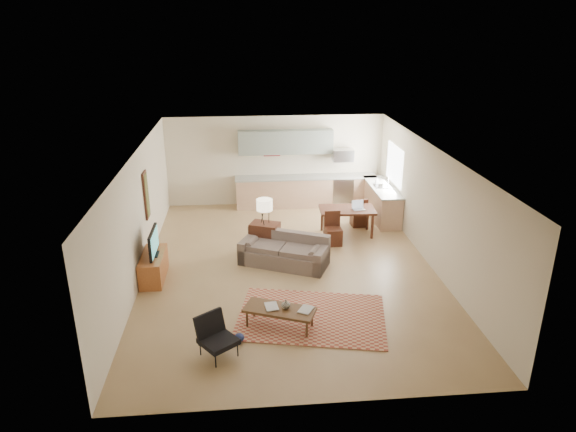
{
  "coord_description": "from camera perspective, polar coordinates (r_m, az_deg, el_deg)",
  "views": [
    {
      "loc": [
        -0.99,
        -10.52,
        5.28
      ],
      "look_at": [
        0.0,
        0.3,
        1.15
      ],
      "focal_mm": 32.0,
      "sensor_mm": 36.0,
      "label": 1
    }
  ],
  "objects": [
    {
      "name": "soap_bottle",
      "position": [
        14.93,
        9.85,
        3.9
      ],
      "size": [
        0.09,
        0.09,
        0.19
      ],
      "primitive_type": "imported",
      "rotation": [
        0.0,
        0.0,
        -0.02
      ],
      "color": "beige",
      "rests_on": "kitchen_counter_right"
    },
    {
      "name": "window_right",
      "position": [
        14.65,
        11.75,
        5.62
      ],
      "size": [
        0.02,
        1.4,
        1.05
      ],
      "primitive_type": "cube",
      "color": "white",
      "rests_on": "room"
    },
    {
      "name": "armchair",
      "position": [
        8.85,
        -7.75,
        -13.23
      ],
      "size": [
        0.88,
        0.88,
        0.72
      ],
      "primitive_type": null,
      "rotation": [
        0.0,
        0.0,
        0.65
      ],
      "color": "black",
      "rests_on": "floor"
    },
    {
      "name": "table_lamp",
      "position": [
        12.12,
        -2.62,
        0.56
      ],
      "size": [
        0.47,
        0.47,
        0.62
      ],
      "primitive_type": null,
      "rotation": [
        0.0,
        0.0,
        -0.27
      ],
      "color": "beige",
      "rests_on": "console_table"
    },
    {
      "name": "upper_cabinets",
      "position": [
        15.28,
        -0.26,
        8.22
      ],
      "size": [
        2.8,
        0.34,
        0.7
      ],
      "primitive_type": "cube",
      "color": "gray",
      "rests_on": "room"
    },
    {
      "name": "kitchen_microwave",
      "position": [
        15.48,
        6.11,
        6.75
      ],
      "size": [
        0.62,
        0.4,
        0.35
      ],
      "primitive_type": "cube",
      "color": "#A5A8AD",
      "rests_on": "room"
    },
    {
      "name": "dining_chair_far",
      "position": [
        14.17,
        7.86,
        0.5
      ],
      "size": [
        0.42,
        0.43,
        0.82
      ],
      "primitive_type": null,
      "rotation": [
        0.0,
        0.0,
        3.21
      ],
      "color": "#3A1B11",
      "rests_on": "floor"
    },
    {
      "name": "triptych",
      "position": [
        15.43,
        -1.8,
        7.58
      ],
      "size": [
        1.7,
        0.04,
        0.5
      ],
      "primitive_type": null,
      "color": "beige",
      "rests_on": "room"
    },
    {
      "name": "book_b",
      "position": [
        9.48,
        1.36,
        -10.22
      ],
      "size": [
        0.48,
        0.5,
        0.02
      ],
      "primitive_type": "imported",
      "rotation": [
        0.0,
        0.0,
        -0.52
      ],
      "color": "navy",
      "rests_on": "coffee_table"
    },
    {
      "name": "tv_credenza",
      "position": [
        11.6,
        -14.71,
        -5.45
      ],
      "size": [
        0.47,
        1.23,
        0.57
      ],
      "primitive_type": null,
      "color": "#9A5026",
      "rests_on": "floor"
    },
    {
      "name": "kitchen_counter_right",
      "position": [
        14.88,
        10.34,
        1.57
      ],
      "size": [
        0.64,
        2.26,
        0.92
      ],
      "primitive_type": null,
      "color": "tan",
      "rests_on": "ground"
    },
    {
      "name": "coffee_table",
      "position": [
        9.59,
        -0.94,
        -11.23
      ],
      "size": [
        1.4,
        0.97,
        0.39
      ],
      "primitive_type": null,
      "rotation": [
        0.0,
        0.0,
        -0.39
      ],
      "color": "#492E17",
      "rests_on": "floor"
    },
    {
      "name": "dining_table",
      "position": [
        13.55,
        6.53,
        -0.63
      ],
      "size": [
        1.46,
        0.88,
        0.72
      ],
      "primitive_type": null,
      "rotation": [
        0.0,
        0.0,
        -0.04
      ],
      "color": "#3A1B11",
      "rests_on": "floor"
    },
    {
      "name": "room",
      "position": [
        11.28,
        0.14,
        0.41
      ],
      "size": [
        9.0,
        9.0,
        9.0
      ],
      "color": "#9C7A50",
      "rests_on": "ground"
    },
    {
      "name": "laptop",
      "position": [
        13.35,
        7.89,
        1.16
      ],
      "size": [
        0.33,
        0.26,
        0.23
      ],
      "primitive_type": null,
      "rotation": [
        0.0,
        0.0,
        0.12
      ],
      "color": "#A5A8AD",
      "rests_on": "dining_table"
    },
    {
      "name": "wall_art_left",
      "position": [
        12.22,
        -15.44,
        2.26
      ],
      "size": [
        0.06,
        0.42,
        1.1
      ],
      "primitive_type": null,
      "color": "olive",
      "rests_on": "room"
    },
    {
      "name": "book_a",
      "position": [
        9.51,
        -2.54,
        -10.09
      ],
      "size": [
        0.3,
        0.36,
        0.03
      ],
      "primitive_type": "imported",
      "rotation": [
        0.0,
        0.0,
        0.11
      ],
      "color": "maroon",
      "rests_on": "coffee_table"
    },
    {
      "name": "tv",
      "position": [
        11.36,
        -14.74,
        -2.88
      ],
      "size": [
        0.09,
        0.94,
        0.57
      ],
      "primitive_type": null,
      "color": "black",
      "rests_on": "tv_credenza"
    },
    {
      "name": "console_table",
      "position": [
        12.38,
        -2.57,
        -2.49
      ],
      "size": [
        0.79,
        0.67,
        0.78
      ],
      "primitive_type": null,
      "rotation": [
        0.0,
        0.0,
        -0.39
      ],
      "color": "#3A1B11",
      "rests_on": "floor"
    },
    {
      "name": "rug",
      "position": [
        9.98,
        2.62,
        -11.11
      ],
      "size": [
        3.1,
        2.44,
        0.02
      ],
      "primitive_type": "cube",
      "rotation": [
        0.0,
        0.0,
        -0.2
      ],
      "color": "#9C3A2E",
      "rests_on": "floor"
    },
    {
      "name": "kitchen_range",
      "position": [
        15.76,
        5.97,
        2.85
      ],
      "size": [
        0.62,
        0.62,
        0.9
      ],
      "primitive_type": "cube",
      "color": "#A5A8AD",
      "rests_on": "ground"
    },
    {
      "name": "dining_chair_near",
      "position": [
        12.9,
        5.09,
        -1.42
      ],
      "size": [
        0.41,
        0.43,
        0.84
      ],
      "primitive_type": null,
      "rotation": [
        0.0,
        0.0,
        0.03
      ],
      "color": "#3A1B11",
      "rests_on": "floor"
    },
    {
      "name": "vase",
      "position": [
        9.46,
        -0.25,
        -9.75
      ],
      "size": [
        0.19,
        0.19,
        0.17
      ],
      "primitive_type": "imported",
      "rotation": [
        0.0,
        0.0,
        -0.09
      ],
      "color": "black",
      "rests_on": "coffee_table"
    },
    {
      "name": "sofa",
      "position": [
        11.8,
        -0.46,
        -3.82
      ],
      "size": [
        2.27,
        1.69,
        0.72
      ],
      "primitive_type": null,
      "rotation": [
        0.0,
        0.0,
        -0.43
      ],
      "color": "#695850",
      "rests_on": "floor"
    },
    {
      "name": "kitchen_counter_back",
      "position": [
        15.59,
        1.99,
        2.79
      ],
      "size": [
        4.26,
        0.64,
        0.92
      ],
      "primitive_type": null,
      "color": "tan",
      "rests_on": "ground"
    }
  ]
}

